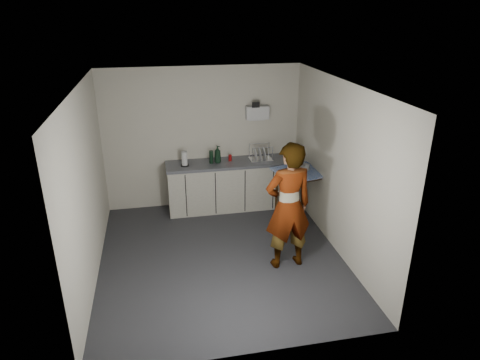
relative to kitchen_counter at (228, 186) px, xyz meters
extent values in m
plane|color=#27272C|center=(-0.40, -1.70, -0.43)|extent=(4.00, 4.00, 0.00)
cube|color=beige|center=(-0.40, 0.29, 0.87)|extent=(3.60, 0.02, 2.60)
cube|color=beige|center=(1.39, -1.70, 0.87)|extent=(0.02, 4.00, 2.60)
cube|color=beige|center=(-2.19, -1.70, 0.87)|extent=(0.02, 4.00, 2.60)
cube|color=silver|center=(-0.40, -1.70, 2.17)|extent=(3.60, 4.00, 0.01)
cube|color=black|center=(0.00, 0.00, -0.39)|extent=(2.20, 0.52, 0.08)
cube|color=beige|center=(0.00, 0.00, 0.00)|extent=(2.20, 0.58, 0.86)
cube|color=#484A52|center=(0.00, 0.00, 0.46)|extent=(2.24, 0.62, 0.05)
cube|color=black|center=(-0.80, -0.29, 0.00)|extent=(0.02, 0.01, 0.80)
cube|color=black|center=(-0.27, -0.29, 0.00)|extent=(0.02, 0.01, 0.80)
cube|color=black|center=(0.27, -0.29, 0.00)|extent=(0.01, 0.01, 0.80)
cube|color=black|center=(0.80, -0.29, 0.00)|extent=(0.02, 0.01, 0.80)
cube|color=silver|center=(0.60, 0.22, 1.32)|extent=(0.42, 0.16, 0.24)
cube|color=silver|center=(0.60, 0.27, 1.18)|extent=(0.30, 0.06, 0.04)
cube|color=black|center=(0.55, 0.13, 1.48)|extent=(0.14, 0.02, 0.10)
cylinder|color=#35200C|center=(0.90, -1.15, 0.02)|extent=(0.05, 0.05, 0.88)
cylinder|color=#35200C|center=(1.43, -1.02, 0.02)|extent=(0.05, 0.05, 0.88)
cylinder|color=#35200C|center=(0.77, -0.62, 0.02)|extent=(0.05, 0.05, 0.88)
cylinder|color=#35200C|center=(1.30, -0.49, 0.02)|extent=(0.05, 0.05, 0.88)
cube|color=#35200C|center=(1.10, -0.82, 0.48)|extent=(0.79, 0.79, 0.04)
cube|color=#1C48A9|center=(1.10, -0.82, 0.52)|extent=(0.90, 0.90, 0.03)
imported|color=#B2A593|center=(0.51, -2.07, 0.52)|extent=(0.74, 0.53, 1.89)
imported|color=black|center=(-0.18, 0.01, 0.64)|extent=(0.17, 0.17, 0.32)
cylinder|color=red|center=(0.06, 0.05, 0.54)|extent=(0.06, 0.06, 0.11)
cylinder|color=black|center=(-0.29, -0.01, 0.60)|extent=(0.07, 0.07, 0.24)
cylinder|color=black|center=(-0.78, -0.04, 0.49)|extent=(0.15, 0.15, 0.01)
cylinder|color=silver|center=(-0.78, -0.04, 0.62)|extent=(0.10, 0.10, 0.25)
cube|color=white|center=(0.62, -0.01, 0.49)|extent=(0.41, 0.31, 0.02)
cylinder|color=white|center=(0.44, -0.14, 0.64)|extent=(0.01, 0.01, 0.27)
cylinder|color=white|center=(0.81, -0.14, 0.64)|extent=(0.01, 0.01, 0.27)
cylinder|color=white|center=(0.44, 0.13, 0.64)|extent=(0.01, 0.01, 0.27)
cylinder|color=white|center=(0.81, 0.13, 0.64)|extent=(0.01, 0.01, 0.27)
cylinder|color=silver|center=(0.52, -0.01, 0.62)|extent=(0.05, 0.23, 0.22)
cylinder|color=silver|center=(0.60, -0.01, 0.62)|extent=(0.05, 0.23, 0.22)
cylinder|color=silver|center=(0.69, -0.01, 0.62)|extent=(0.05, 0.23, 0.22)
cube|color=silver|center=(1.09, -0.78, 0.54)|extent=(0.38, 0.38, 0.01)
cube|color=silver|center=(1.16, -0.89, 0.59)|extent=(0.23, 0.17, 0.10)
cube|color=silver|center=(1.01, -0.67, 0.59)|extent=(0.23, 0.17, 0.10)
cube|color=silver|center=(0.98, -0.86, 0.59)|extent=(0.17, 0.23, 0.10)
cube|color=silver|center=(1.20, -0.71, 0.59)|extent=(0.17, 0.23, 0.10)
cube|color=silver|center=(1.01, -0.67, 0.78)|extent=(0.23, 0.17, 0.27)
cylinder|color=white|center=(1.09, -0.78, 0.59)|extent=(0.18, 0.18, 0.10)
sphere|color=#F35988|center=(1.07, -0.84, 0.66)|extent=(0.06, 0.06, 0.06)
sphere|color=#579CEC|center=(1.15, -0.79, 0.66)|extent=(0.06, 0.06, 0.06)
sphere|color=#5CE16E|center=(1.06, -0.75, 0.66)|extent=(0.06, 0.06, 0.06)
sphere|color=#F35988|center=(1.03, -0.77, 0.66)|extent=(0.06, 0.06, 0.06)
camera|label=1|loc=(-1.22, -7.24, 3.14)|focal=32.00mm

